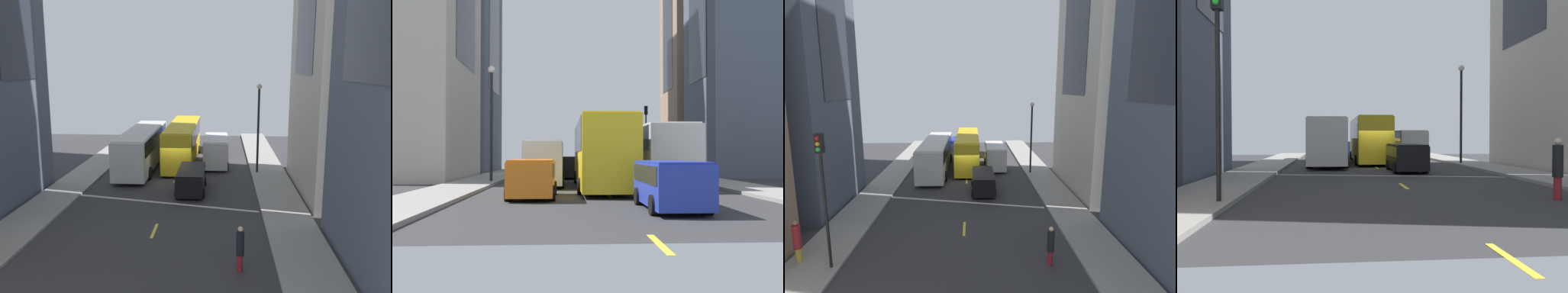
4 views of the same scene
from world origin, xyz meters
The scene contains 17 objects.
ground_plane centered at (0.00, 0.00, 0.00)m, with size 41.82×41.82×0.00m, color #333335.
sidewalk_west centered at (-7.48, 0.00, 0.07)m, with size 2.87×44.00×0.15m, color gray.
sidewalk_east centered at (7.48, 0.00, 0.07)m, with size 2.87×44.00×0.15m, color gray.
lane_stripe_1 centered at (0.00, -10.50, 0.01)m, with size 0.16×2.00×0.01m, color yellow.
lane_stripe_2 centered at (0.00, 0.00, 0.01)m, with size 0.16×2.00×0.01m, color yellow.
lane_stripe_3 centered at (0.00, 10.50, 0.01)m, with size 0.16×2.00×0.01m, color yellow.
lane_stripe_4 centered at (0.00, 21.00, 0.01)m, with size 0.16×2.00×0.01m, color yellow.
city_bus_white centered at (-3.30, 3.68, 2.01)m, with size 2.80×12.42×3.35m.
streetcar_yellow centered at (0.01, 6.20, 2.12)m, with size 2.70×12.47×3.59m.
delivery_van_white centered at (3.08, 4.83, 1.51)m, with size 2.25×5.59×2.58m.
car_orange_0 centered at (3.27, 11.48, 0.94)m, with size 1.95×4.07×1.60m.
car_blue_1 centered at (-1.55, 15.50, 0.94)m, with size 1.89×4.39×1.60m.
car_black_2 centered at (1.46, -3.10, 0.97)m, with size 2.02×4.66×1.64m.
pedestrian_waiting_curb centered at (4.43, -14.73, 1.09)m, with size 0.35×0.35×2.06m.
pedestrian_crossing_near centered at (-8.31, -14.28, 1.30)m, with size 0.40×0.40×2.20m.
traffic_light_near_corner centered at (-6.44, -14.90, 4.71)m, with size 0.32×0.44×6.65m.
streetlamp_near centered at (6.54, 2.12, 4.57)m, with size 0.44×0.44×7.24m.
Camera 3 is at (0.51, -29.11, 8.87)m, focal length 28.80 mm.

